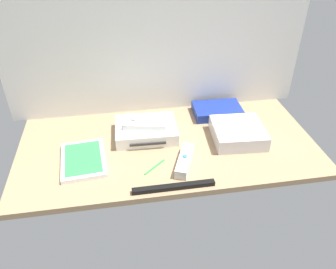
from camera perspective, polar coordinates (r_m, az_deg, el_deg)
The scene contains 10 objects.
ground_plane at distance 115.26cm, azimuth 0.00°, elevation -2.04°, with size 100.00×48.00×2.00cm, color #9E7F5B.
back_wall at distance 122.12cm, azimuth -1.99°, elevation 17.55°, with size 110.00×1.20×64.00cm, color silver.
game_console at distance 117.95cm, azimuth -3.73°, elevation 0.73°, with size 21.59×17.11×4.40cm.
mini_computer at distance 118.16cm, azimuth 11.74°, elevation 0.32°, with size 18.15×18.15×5.30cm.
game_case at distance 110.17cm, azimuth -14.11°, elevation -4.13°, with size 15.07×20.03×1.56cm.
network_router at distance 131.42cm, azimuth 8.32°, elevation 4.02°, with size 18.38×12.82×3.40cm.
remote_wand at distance 105.43cm, azimuth 2.83°, elevation -4.42°, with size 8.85×15.08×3.40cm.
remote_classic_pad at distance 116.39cm, azimuth -3.85°, elevation 2.10°, with size 15.70×10.71×2.40cm.
sensor_bar at distance 97.62cm, azimuth 0.98°, elevation -8.85°, with size 24.00×1.80×1.40cm, color black.
stylus_pen at distance 105.01cm, azimuth -2.27°, elevation -5.41°, with size 0.70×0.70×9.00cm, color green.
Camera 1 is at (-15.19, -91.13, 67.93)cm, focal length 36.07 mm.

